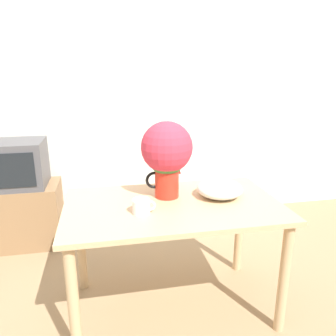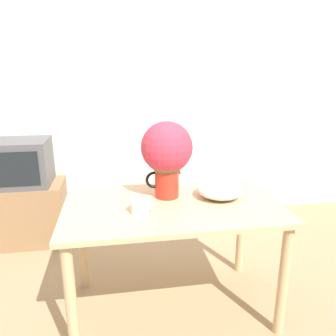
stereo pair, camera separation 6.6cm
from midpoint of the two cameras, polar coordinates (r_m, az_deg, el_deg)
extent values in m
cube|color=silver|center=(3.29, -9.18, 12.75)|extent=(8.00, 0.05, 2.60)
cube|color=tan|center=(2.00, -0.04, -6.60)|extent=(1.30, 0.77, 0.03)
cylinder|color=tan|center=(1.89, -17.13, -22.01)|extent=(0.06, 0.06, 0.71)
cylinder|color=tan|center=(2.10, 18.65, -17.80)|extent=(0.06, 0.06, 0.71)
cylinder|color=tan|center=(2.43, -15.72, -12.51)|extent=(0.06, 0.06, 0.71)
cylinder|color=tan|center=(2.60, 11.59, -10.21)|extent=(0.06, 0.06, 0.71)
cylinder|color=red|center=(2.06, -1.12, -2.25)|extent=(0.15, 0.15, 0.21)
cone|color=red|center=(2.05, 0.64, -0.20)|extent=(0.05, 0.05, 0.05)
torus|color=black|center=(2.05, -3.32, -2.11)|extent=(0.11, 0.02, 0.11)
sphere|color=#3D7033|center=(2.01, -1.15, 2.08)|extent=(0.24, 0.24, 0.24)
sphere|color=#CC3347|center=(2.00, -1.16, 3.62)|extent=(0.32, 0.32, 0.32)
cylinder|color=white|center=(1.85, -5.70, -6.68)|extent=(0.10, 0.10, 0.08)
torus|color=white|center=(1.86, -4.08, -6.57)|extent=(0.06, 0.01, 0.06)
ellipsoid|color=silver|center=(2.10, 8.12, -3.60)|extent=(0.29, 0.29, 0.10)
cube|color=#8E6B47|center=(3.23, -24.25, -7.42)|extent=(0.63, 0.42, 0.55)
cube|color=#4C4C51|center=(3.08, -25.29, 0.66)|extent=(0.45, 0.41, 0.39)
cube|color=black|center=(2.89, -26.22, -0.45)|extent=(0.35, 0.01, 0.28)
camera|label=1|loc=(0.03, -90.92, -0.28)|focal=35.00mm
camera|label=2|loc=(0.03, 89.08, 0.28)|focal=35.00mm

